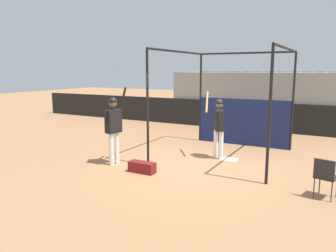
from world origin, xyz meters
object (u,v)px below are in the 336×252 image
at_px(folding_chair, 325,174).
at_px(equipment_bag, 142,167).
at_px(player_waiting, 114,124).
at_px(player_batter, 219,123).

height_order(folding_chair, equipment_bag, folding_chair).
bearing_deg(player_waiting, folding_chair, -78.57).
bearing_deg(equipment_bag, player_waiting, 165.94).
relative_size(player_batter, folding_chair, 2.33).
bearing_deg(equipment_bag, player_batter, 61.02).
xyz_separation_m(player_batter, player_waiting, (-2.31, -1.96, 0.08)).
xyz_separation_m(player_waiting, equipment_bag, (1.08, -0.27, -1.01)).
relative_size(player_waiting, equipment_bag, 3.07).
bearing_deg(player_batter, folding_chair, -152.50).
bearing_deg(folding_chair, equipment_bag, -161.42).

